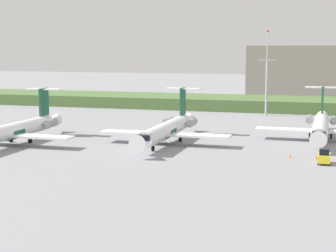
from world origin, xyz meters
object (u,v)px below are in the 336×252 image
object	(u,v)px
regional_jet_nearest	(14,130)
regional_jet_second	(167,129)
baggage_tug	(324,157)
antenna_mast	(267,80)
safety_cone_mid_marker	(316,157)
safety_cone_front_marker	(290,155)
regional_jet_third	(321,126)

from	to	relation	value
regional_jet_nearest	regional_jet_second	distance (m)	26.35
regional_jet_nearest	baggage_tug	xyz separation A→B (m)	(51.50, -1.95, -1.53)
regional_jet_nearest	baggage_tug	world-z (taller)	regional_jet_nearest
regional_jet_second	antenna_mast	xyz separation A→B (m)	(11.88, 45.27, 6.16)
antenna_mast	safety_cone_mid_marker	xyz separation A→B (m)	(13.54, -52.36, -8.42)
regional_jet_second	regional_jet_nearest	bearing A→B (deg)	-160.81
antenna_mast	baggage_tug	bearing A→B (deg)	-75.23
antenna_mast	safety_cone_front_marker	size ratio (longest dim) A/B	37.92
safety_cone_mid_marker	regional_jet_nearest	bearing A→B (deg)	-178.21
baggage_tug	regional_jet_third	bearing A→B (deg)	92.66
regional_jet_nearest	regional_jet_second	world-z (taller)	same
regional_jet_second	regional_jet_third	xyz separation A→B (m)	(25.59, 11.36, 0.00)
regional_jet_second	regional_jet_third	distance (m)	28.00
baggage_tug	safety_cone_front_marker	size ratio (longest dim) A/B	5.82
regional_jet_second	baggage_tug	bearing A→B (deg)	-21.74
safety_cone_front_marker	regional_jet_third	bearing A→B (deg)	77.38
baggage_tug	regional_jet_second	bearing A→B (deg)	158.26
regional_jet_nearest	regional_jet_third	bearing A→B (deg)	21.64
regional_jet_third	safety_cone_front_marker	world-z (taller)	regional_jet_third
antenna_mast	safety_cone_front_marker	bearing A→B (deg)	-79.53
baggage_tug	regional_jet_nearest	bearing A→B (deg)	177.84
regional_jet_nearest	safety_cone_mid_marker	size ratio (longest dim) A/B	56.36
regional_jet_nearest	safety_cone_front_marker	world-z (taller)	regional_jet_nearest
antenna_mast	safety_cone_mid_marker	distance (m)	54.74
baggage_tug	safety_cone_front_marker	xyz separation A→B (m)	(-5.10, 3.75, -0.73)
regional_jet_nearest	safety_cone_front_marker	bearing A→B (deg)	2.23
baggage_tug	safety_cone_mid_marker	distance (m)	3.79
regional_jet_nearest	safety_cone_mid_marker	xyz separation A→B (m)	(50.31, 1.57, -2.26)
regional_jet_nearest	baggage_tug	size ratio (longest dim) A/B	9.69
antenna_mast	safety_cone_front_marker	distance (m)	53.68
safety_cone_front_marker	safety_cone_mid_marker	xyz separation A→B (m)	(3.91, -0.23, 0.00)
regional_jet_third	antenna_mast	xyz separation A→B (m)	(-13.71, 33.91, 6.16)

